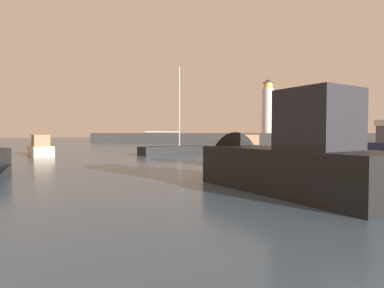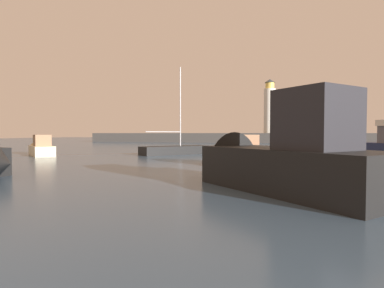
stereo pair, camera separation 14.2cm
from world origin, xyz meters
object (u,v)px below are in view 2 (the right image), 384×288
motorboat_0 (40,148)px  mooring_buoy (297,165)px  sailboat_moored (174,150)px  lighthouse (270,108)px  motorboat_3 (229,155)px  motorboat_5 (266,160)px

motorboat_0 → mooring_buoy: size_ratio=7.00×
mooring_buoy → sailboat_moored: bearing=134.8°
lighthouse → motorboat_3: bearing=-90.2°
motorboat_0 → motorboat_3: motorboat_3 is taller
motorboat_0 → motorboat_3: (20.00, -4.20, -0.00)m
lighthouse → motorboat_3: 50.75m
sailboat_moored → motorboat_5: bearing=-59.2°
motorboat_5 → mooring_buoy: (1.37, 5.66, -0.71)m
motorboat_5 → mooring_buoy: 5.86m
motorboat_0 → mooring_buoy: bearing=-15.8°
motorboat_0 → motorboat_3: 20.44m
motorboat_0 → mooring_buoy: motorboat_0 is taller
lighthouse → sailboat_moored: bearing=-100.4°
motorboat_0 → sailboat_moored: 13.54m
lighthouse → mooring_buoy: lighthouse is taller
lighthouse → motorboat_3: (-0.14, -50.23, -7.24)m
lighthouse → motorboat_0: size_ratio=1.99×
sailboat_moored → mooring_buoy: 16.73m
lighthouse → motorboat_5: (2.88, -58.58, -6.78)m
lighthouse → mooring_buoy: 53.62m
lighthouse → motorboat_0: lighthouse is taller
sailboat_moored → motorboat_0: bearing=-158.5°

